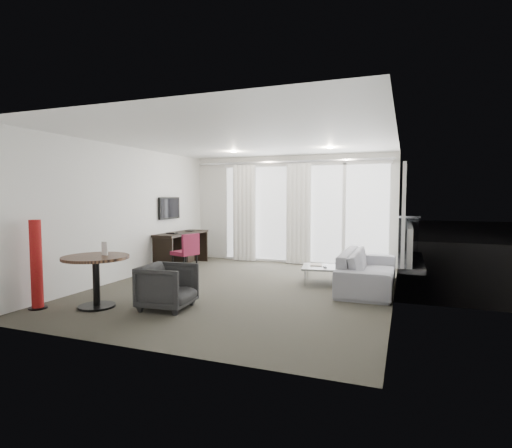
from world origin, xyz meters
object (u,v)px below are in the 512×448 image
(desk, at_px, (182,249))
(desk_chair, at_px, (185,253))
(sofa, at_px, (368,269))
(rattan_chair_a, at_px, (349,241))
(round_table, at_px, (96,282))
(tub_armchair, at_px, (168,286))
(rattan_chair_b, at_px, (378,239))
(red_lamp, at_px, (36,264))
(coffee_table, at_px, (322,275))

(desk, xyz_separation_m, desk_chair, (0.54, -0.78, 0.04))
(desk, bearing_deg, desk_chair, -55.35)
(sofa, distance_m, rattan_chair_a, 3.80)
(round_table, bearing_deg, sofa, 36.70)
(tub_armchair, height_order, rattan_chair_b, rattan_chair_b)
(tub_armchair, relative_size, rattan_chair_a, 0.88)
(desk_chair, bearing_deg, round_table, -68.91)
(round_table, relative_size, rattan_chair_a, 1.17)
(desk, relative_size, red_lamp, 1.30)
(desk, relative_size, round_table, 1.77)
(red_lamp, bearing_deg, rattan_chair_b, 59.63)
(sofa, bearing_deg, red_lamp, 124.99)
(tub_armchair, bearing_deg, rattan_chair_a, -20.70)
(red_lamp, height_order, tub_armchair, red_lamp)
(tub_armchair, xyz_separation_m, rattan_chair_a, (1.76, 6.09, 0.08))
(desk, distance_m, rattan_chair_a, 4.51)
(desk, xyz_separation_m, tub_armchair, (1.67, -3.16, -0.07))
(rattan_chair_a, bearing_deg, tub_armchair, -113.55)
(desk_chair, bearing_deg, coffee_table, 20.13)
(rattan_chair_a, relative_size, rattan_chair_b, 0.92)
(desk_chair, xyz_separation_m, rattan_chair_a, (2.90, 3.71, -0.02))
(tub_armchair, distance_m, sofa, 3.52)
(tub_armchair, bearing_deg, rattan_chair_b, -25.23)
(desk, bearing_deg, sofa, -10.31)
(coffee_table, bearing_deg, round_table, -135.03)
(round_table, height_order, rattan_chair_b, rattan_chair_b)
(desk_chair, height_order, coffee_table, desk_chair)
(round_table, height_order, red_lamp, red_lamp)
(round_table, xyz_separation_m, coffee_table, (2.77, 2.76, -0.22))
(red_lamp, bearing_deg, desk_chair, 78.31)
(tub_armchair, xyz_separation_m, sofa, (2.59, 2.39, 0.00))
(round_table, distance_m, rattan_chair_a, 6.97)
(desk_chair, relative_size, red_lamp, 0.66)
(coffee_table, xyz_separation_m, sofa, (0.84, -0.08, 0.17))
(desk, xyz_separation_m, rattan_chair_b, (4.16, 3.43, 0.05))
(sofa, relative_size, rattan_chair_b, 2.56)
(desk_chair, relative_size, rattan_chair_a, 1.05)
(tub_armchair, height_order, rattan_chair_a, rattan_chair_a)
(red_lamp, distance_m, sofa, 5.32)
(desk_chair, height_order, rattan_chair_b, rattan_chair_b)
(desk, height_order, coffee_table, desk)
(desk_chair, distance_m, coffee_table, 2.90)
(desk_chair, bearing_deg, sofa, 18.60)
(sofa, bearing_deg, round_table, 126.70)
(tub_armchair, bearing_deg, sofa, -51.91)
(coffee_table, xyz_separation_m, rattan_chair_b, (0.73, 4.13, 0.28))
(sofa, bearing_deg, tub_armchair, 132.66)
(red_lamp, height_order, rattan_chair_b, red_lamp)
(red_lamp, distance_m, rattan_chair_b, 8.41)
(red_lamp, xyz_separation_m, coffee_table, (3.52, 3.12, -0.49))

